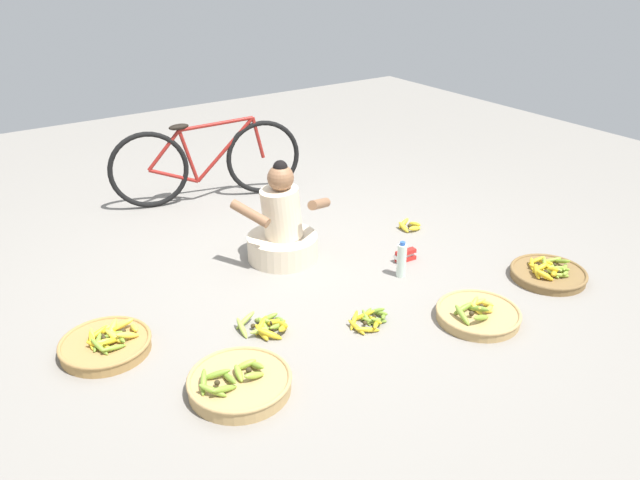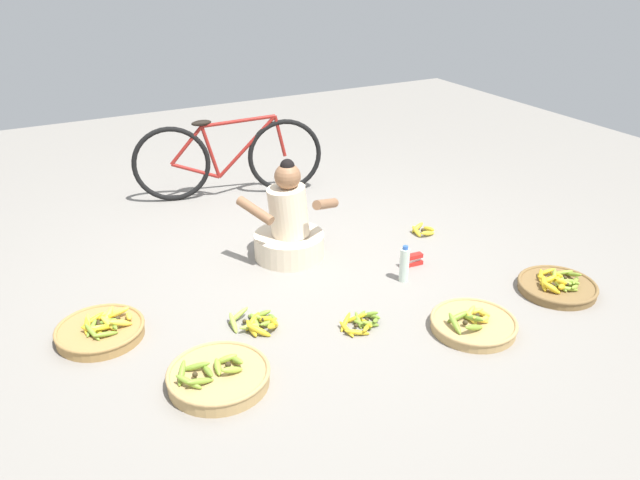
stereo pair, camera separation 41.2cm
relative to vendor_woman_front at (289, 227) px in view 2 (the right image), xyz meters
name	(u,v)px [view 2 (the right image)]	position (x,y,z in m)	size (l,w,h in m)	color
ground_plane	(307,273)	(-0.01, -0.30, -0.24)	(10.00, 10.00, 0.00)	gray
vendor_woman_front	(289,227)	(0.00, 0.00, 0.00)	(0.74, 0.54, 0.76)	beige
bicycle_leaning	(229,158)	(0.05, 1.36, 0.12)	(1.66, 0.47, 0.73)	black
banana_basket_near_vendor	(101,330)	(-1.44, -0.42, -0.19)	(0.52, 0.52, 0.15)	#A87F47
banana_basket_front_right	(218,376)	(-0.97, -1.16, -0.19)	(0.55, 0.55, 0.16)	tan
banana_basket_near_bicycle	(473,324)	(0.57, -1.40, -0.20)	(0.53, 0.53, 0.14)	tan
banana_basket_back_center	(557,286)	(1.37, -1.31, -0.20)	(0.52, 0.52, 0.13)	brown
loose_bananas_back_right	(362,322)	(-0.01, -1.05, -0.21)	(0.30, 0.23, 0.09)	gold
loose_bananas_front_center	(258,322)	(-0.57, -0.76, -0.21)	(0.29, 0.31, 0.10)	olive
loose_bananas_back_left	(423,230)	(1.12, -0.15, -0.21)	(0.16, 0.17, 0.08)	yellow
water_bottle	(404,265)	(0.54, -0.70, -0.12)	(0.07, 0.07, 0.27)	silver
packet_carton_stack	(411,260)	(0.72, -0.55, -0.20)	(0.17, 0.07, 0.09)	red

